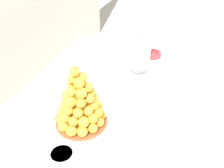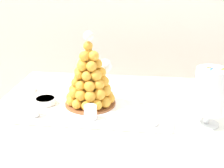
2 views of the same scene
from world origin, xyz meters
The scene contains 10 objects.
buffet_table centered at (0.00, 0.00, 0.69)m, with size 1.31×0.96×0.80m.
serving_tray centered at (-0.19, 0.01, 0.80)m, with size 0.66×0.34×0.02m.
croquembouche centered at (-0.21, 0.05, 0.93)m, with size 0.23×0.23×0.33m.
dessert_cup_left centered at (-0.43, -0.09, 0.83)m, with size 0.05×0.05×0.05m.
dessert_cup_mid_left centered at (-0.19, -0.09, 0.83)m, with size 0.05×0.05×0.06m.
dessert_cup_centre centered at (0.06, -0.10, 0.83)m, with size 0.06×0.06×0.05m.
creme_brulee_ramekin centered at (-0.42, 0.03, 0.82)m, with size 0.09×0.09×0.03m.
macaron_goblet centered at (0.28, -0.06, 0.94)m, with size 0.12×0.12×0.25m.
fruit_tart_plate centered at (0.50, -0.09, 0.81)m, with size 0.19×0.19×0.05m.
wine_glass centered at (-0.17, 0.23, 0.92)m, with size 0.07×0.07×0.17m.
Camera 1 is at (-0.98, -0.39, 1.61)m, focal length 42.73 mm.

